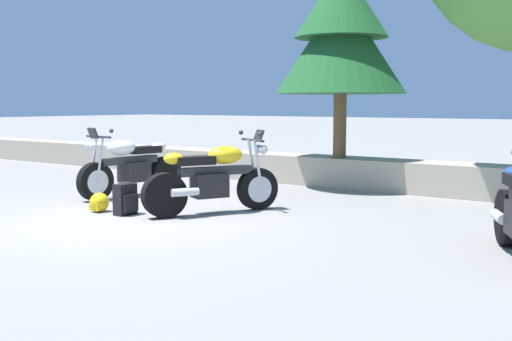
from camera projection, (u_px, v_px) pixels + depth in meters
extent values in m
plane|color=gray|center=(124.00, 220.00, 8.24)|extent=(120.00, 120.00, 0.00)
cube|color=#A89E89|center=(306.00, 169.00, 12.11)|extent=(36.00, 0.80, 0.55)
cylinder|color=black|center=(95.00, 182.00, 9.89)|extent=(0.21, 0.63, 0.62)
cylinder|color=black|center=(165.00, 174.00, 10.95)|extent=(0.25, 0.64, 0.62)
cylinder|color=silver|center=(95.00, 182.00, 9.89)|extent=(0.20, 0.40, 0.38)
cube|color=black|center=(134.00, 172.00, 10.45)|extent=(0.37, 0.51, 0.34)
cube|color=#2D2D30|center=(129.00, 160.00, 10.35)|extent=(0.27, 1.11, 0.12)
ellipsoid|color=white|center=(121.00, 148.00, 10.22)|extent=(0.40, 0.56, 0.26)
cube|color=black|center=(145.00, 150.00, 10.58)|extent=(0.32, 0.59, 0.12)
ellipsoid|color=white|center=(158.00, 146.00, 10.79)|extent=(0.25, 0.30, 0.16)
cylinder|color=#2D2D30|center=(98.00, 137.00, 9.87)|extent=(0.66, 0.11, 0.04)
sphere|color=silver|center=(94.00, 146.00, 9.73)|extent=(0.13, 0.13, 0.13)
sphere|color=silver|center=(89.00, 146.00, 9.83)|extent=(0.13, 0.13, 0.13)
cube|color=#26282D|center=(93.00, 133.00, 9.79)|extent=(0.21, 0.12, 0.18)
cylinder|color=silver|center=(149.00, 172.00, 10.87)|extent=(0.15, 0.39, 0.11)
cylinder|color=silver|center=(100.00, 160.00, 9.82)|extent=(0.06, 0.17, 0.73)
cylinder|color=silver|center=(94.00, 159.00, 9.94)|extent=(0.06, 0.17, 0.73)
sphere|color=#2D2D30|center=(111.00, 131.00, 9.69)|extent=(0.07, 0.07, 0.07)
sphere|color=#2D2D30|center=(90.00, 130.00, 10.09)|extent=(0.07, 0.07, 0.07)
cylinder|color=black|center=(257.00, 189.00, 9.07)|extent=(0.41, 0.62, 0.62)
cylinder|color=black|center=(164.00, 195.00, 8.40)|extent=(0.44, 0.63, 0.62)
cylinder|color=silver|center=(257.00, 189.00, 9.07)|extent=(0.32, 0.42, 0.38)
cube|color=black|center=(209.00, 185.00, 8.70)|extent=(0.50, 0.57, 0.34)
cube|color=#2D2D30|center=(216.00, 171.00, 8.72)|extent=(0.62, 1.04, 0.12)
ellipsoid|color=yellow|center=(225.00, 155.00, 8.77)|extent=(0.54, 0.62, 0.26)
cube|color=black|center=(194.00, 161.00, 8.55)|extent=(0.49, 0.62, 0.12)
ellipsoid|color=yellow|center=(174.00, 159.00, 8.41)|extent=(0.32, 0.35, 0.16)
cylinder|color=#2D2D30|center=(253.00, 140.00, 8.95)|extent=(0.60, 0.33, 0.04)
sphere|color=silver|center=(259.00, 149.00, 9.09)|extent=(0.13, 0.13, 0.13)
sphere|color=silver|center=(263.00, 150.00, 8.97)|extent=(0.13, 0.13, 0.13)
cube|color=#26282D|center=(259.00, 136.00, 8.99)|extent=(0.22, 0.18, 0.18)
cylinder|color=silver|center=(185.00, 192.00, 8.36)|extent=(0.27, 0.39, 0.11)
cylinder|color=silver|center=(252.00, 164.00, 9.09)|extent=(0.11, 0.17, 0.73)
cylinder|color=silver|center=(258.00, 165.00, 8.93)|extent=(0.11, 0.17, 0.73)
sphere|color=#2D2D30|center=(241.00, 132.00, 9.18)|extent=(0.07, 0.07, 0.07)
sphere|color=#2D2D30|center=(260.00, 134.00, 8.66)|extent=(0.07, 0.07, 0.07)
cylinder|color=black|center=(509.00, 218.00, 6.76)|extent=(0.44, 0.63, 0.62)
cylinder|color=silver|center=(499.00, 217.00, 6.54)|extent=(0.27, 0.39, 0.11)
cube|color=black|center=(125.00, 199.00, 8.64)|extent=(0.19, 0.31, 0.44)
cube|color=black|center=(131.00, 203.00, 8.58)|extent=(0.06, 0.24, 0.24)
ellipsoid|color=black|center=(125.00, 184.00, 8.62)|extent=(0.18, 0.29, 0.08)
cube|color=black|center=(125.00, 197.00, 8.77)|extent=(0.03, 0.05, 0.37)
cube|color=black|center=(116.00, 198.00, 8.64)|extent=(0.03, 0.05, 0.37)
sphere|color=yellow|center=(100.00, 202.00, 8.89)|extent=(0.28, 0.28, 0.28)
ellipsoid|color=black|center=(95.00, 202.00, 8.82)|extent=(0.23, 0.06, 0.12)
cube|color=yellow|center=(95.00, 208.00, 8.83)|extent=(0.20, 0.08, 0.08)
cylinder|color=brown|center=(340.00, 115.00, 11.41)|extent=(0.24, 0.24, 1.59)
cone|color=#1E5628|center=(341.00, 43.00, 11.26)|extent=(2.39, 2.39, 1.84)
cone|color=#1E5628|center=(342.00, 1.00, 11.18)|extent=(1.72, 1.72, 1.33)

